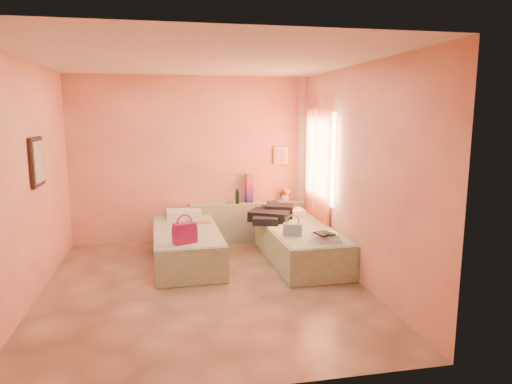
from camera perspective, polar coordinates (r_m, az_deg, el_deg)
ground at (r=5.97m, az=-6.48°, el=-11.71°), size 4.50×4.50×0.00m
room_walls at (r=6.15m, az=-5.33°, el=6.09°), size 4.02×4.51×2.81m
headboard_ledge at (r=7.98m, az=-0.80°, el=-3.62°), size 2.05×0.30×0.65m
bed_left at (r=6.87m, az=-8.67°, el=-6.63°), size 0.95×2.02×0.50m
bed_right at (r=6.86m, az=5.61°, el=-6.60°), size 0.95×2.02×0.50m
water_bottle at (r=7.79m, az=-2.35°, el=-0.63°), size 0.07×0.07×0.24m
rainbow_box at (r=7.91m, az=-0.91°, el=0.48°), size 0.13×0.13×0.49m
small_dish at (r=7.85m, az=-3.35°, el=-1.32°), size 0.14×0.14×0.03m
green_book at (r=7.93m, az=2.09°, el=-1.22°), size 0.19×0.16×0.03m
flower_vase at (r=8.07m, az=3.68°, el=-0.14°), size 0.22×0.22×0.28m
magenta_handbag at (r=6.07m, az=-8.90°, el=-5.06°), size 0.34×0.27×0.28m
khaki_garment at (r=7.16m, az=-7.22°, el=-3.63°), size 0.33×0.27×0.05m
clothes_pile at (r=7.28m, az=2.14°, el=-2.75°), size 0.85×0.85×0.20m
blue_handbag at (r=6.40m, az=4.60°, el=-4.69°), size 0.28×0.20×0.17m
towel_stack at (r=6.19m, az=8.83°, el=-5.60°), size 0.40×0.36×0.10m
sandal_pair at (r=6.11m, az=8.53°, el=-5.19°), size 0.22×0.27×0.02m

